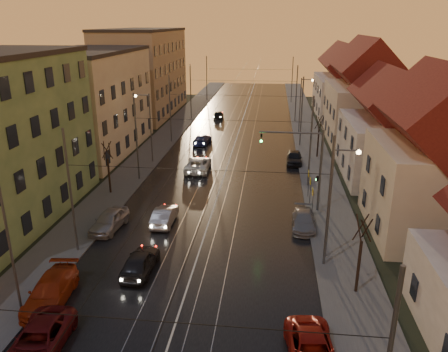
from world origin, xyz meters
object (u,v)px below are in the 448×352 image
(street_lamp_0, at_px, (2,235))
(driving_car_1, at_px, (165,215))
(driving_car_4, at_px, (218,115))
(street_lamp_3, at_px, (303,100))
(driving_car_0, at_px, (140,262))
(traffic_light_mast, at_px, (309,160))
(street_lamp_2, at_px, (148,121))
(parked_right_2, at_px, (294,158))
(parked_left_3, at_px, (109,220))
(parked_right_1, at_px, (304,220))
(driving_car_3, at_px, (202,139))
(street_lamp_1, at_px, (335,193))
(parked_left_2, at_px, (51,291))
(parked_left_1, at_px, (39,340))
(driving_car_2, at_px, (198,164))
(parked_right_0, at_px, (312,351))

(street_lamp_0, relative_size, driving_car_1, 1.90)
(street_lamp_0, relative_size, driving_car_4, 2.09)
(street_lamp_3, height_order, driving_car_0, street_lamp_3)
(traffic_light_mast, bearing_deg, street_lamp_2, 144.93)
(driving_car_0, bearing_deg, traffic_light_mast, -134.15)
(street_lamp_3, relative_size, parked_right_2, 1.88)
(street_lamp_0, distance_m, parked_left_3, 11.59)
(parked_right_1, bearing_deg, driving_car_0, -142.82)
(driving_car_3, bearing_deg, street_lamp_2, 66.47)
(street_lamp_1, relative_size, parked_left_2, 1.56)
(street_lamp_3, distance_m, parked_right_2, 15.29)
(street_lamp_1, bearing_deg, parked_left_3, 170.73)
(parked_left_1, bearing_deg, parked_left_3, 91.92)
(driving_car_2, bearing_deg, driving_car_4, -88.61)
(street_lamp_0, height_order, driving_car_1, street_lamp_0)
(driving_car_1, relative_size, parked_right_0, 0.86)
(traffic_light_mast, distance_m, driving_car_2, 15.15)
(driving_car_1, height_order, parked_right_0, driving_car_1)
(street_lamp_2, height_order, parked_left_1, street_lamp_2)
(driving_car_4, relative_size, parked_right_1, 0.88)
(parked_left_3, height_order, parked_right_0, parked_left_3)
(street_lamp_0, xyz_separation_m, driving_car_3, (4.78, 36.63, -4.23))
(parked_right_0, distance_m, parked_right_2, 31.47)
(traffic_light_mast, height_order, parked_right_0, traffic_light_mast)
(driving_car_0, distance_m, parked_right_0, 12.61)
(street_lamp_0, height_order, parked_right_0, street_lamp_0)
(traffic_light_mast, relative_size, driving_car_0, 1.66)
(traffic_light_mast, relative_size, driving_car_3, 1.60)
(street_lamp_2, bearing_deg, parked_left_1, -84.62)
(street_lamp_1, relative_size, street_lamp_2, 1.00)
(street_lamp_0, bearing_deg, driving_car_1, 65.50)
(driving_car_0, relative_size, driving_car_3, 0.96)
(street_lamp_3, bearing_deg, driving_car_1, -111.69)
(street_lamp_3, bearing_deg, parked_left_2, -111.30)
(driving_car_0, bearing_deg, driving_car_3, -86.68)
(parked_left_1, xyz_separation_m, parked_right_2, (13.73, 32.19, 0.03))
(driving_car_2, bearing_deg, parked_left_2, 78.51)
(traffic_light_mast, xyz_separation_m, driving_car_3, (-12.32, 20.63, -3.95))
(driving_car_0, xyz_separation_m, driving_car_3, (-0.93, 31.70, -0.09))
(driving_car_4, bearing_deg, parked_right_1, 103.89)
(parked_left_1, bearing_deg, street_lamp_1, 31.27)
(parked_right_0, bearing_deg, driving_car_0, 141.18)
(driving_car_1, bearing_deg, driving_car_2, -91.97)
(parked_left_1, relative_size, parked_left_2, 0.98)
(parked_left_2, bearing_deg, street_lamp_2, 87.54)
(street_lamp_2, distance_m, driving_car_2, 7.72)
(driving_car_3, relative_size, parked_left_2, 0.88)
(street_lamp_2, bearing_deg, parked_right_1, -42.59)
(street_lamp_3, distance_m, driving_car_1, 34.45)
(driving_car_1, bearing_deg, traffic_light_mast, -161.73)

